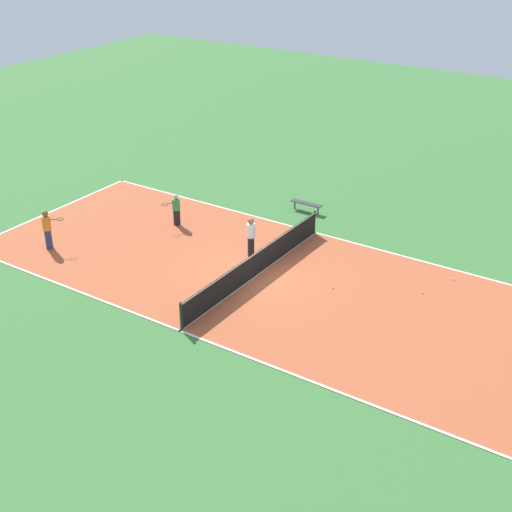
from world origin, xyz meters
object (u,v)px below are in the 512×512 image
object	(u,v)px
player_center_orange	(47,227)
tennis_ball_midcourt	(454,279)
bench	(306,204)
tennis_ball_far_baseline	(423,293)
tennis_ball_left_sideline	(333,288)
player_far_white	(251,234)
tennis_net	(256,263)
player_far_green	(176,208)

from	to	relation	value
player_center_orange	tennis_ball_midcourt	size ratio (longest dim) A/B	26.16
bench	player_center_orange	bearing A→B (deg)	-127.02
tennis_ball_far_baseline	tennis_ball_left_sideline	xyz separation A→B (m)	(1.53, -3.08, 0.00)
player_far_white	tennis_ball_far_baseline	xyz separation A→B (m)	(-0.97, 7.32, -0.98)
player_center_orange	tennis_ball_midcourt	xyz separation A→B (m)	(-6.91, 15.63, -1.00)
tennis_ball_far_baseline	player_far_white	bearing A→B (deg)	-82.42
bench	tennis_ball_midcourt	xyz separation A→B (m)	(2.75, 8.35, -0.33)
tennis_net	player_far_white	size ratio (longest dim) A/B	5.49
bench	tennis_ball_left_sideline	bearing A→B (deg)	-52.24
tennis_ball_far_baseline	tennis_ball_midcourt	world-z (taller)	same
tennis_ball_far_baseline	tennis_ball_midcourt	size ratio (longest dim) A/B	1.00
player_far_green	player_center_orange	xyz separation A→B (m)	(4.95, -3.06, 0.17)
player_far_white	tennis_ball_midcourt	world-z (taller)	player_far_white
player_far_white	tennis_ball_far_baseline	distance (m)	7.45
bench	player_center_orange	size ratio (longest dim) A/B	0.90
bench	tennis_ball_far_baseline	distance (m)	8.94
bench	player_far_white	size ratio (longest dim) A/B	0.90
tennis_ball_left_sideline	tennis_ball_midcourt	bearing A→B (deg)	131.33
tennis_ball_midcourt	player_far_white	bearing A→B (deg)	-71.21
bench	tennis_ball_midcourt	world-z (taller)	bench
tennis_net	player_far_green	size ratio (longest dim) A/B	6.36
tennis_ball_midcourt	tennis_ball_far_baseline	bearing A→B (deg)	-19.78
player_far_green	tennis_net	bearing A→B (deg)	90.44
tennis_net	bench	distance (m)	6.95
tennis_net	bench	size ratio (longest dim) A/B	6.07
tennis_net	player_center_orange	bearing A→B (deg)	-71.93
bench	player_center_orange	world-z (taller)	player_center_orange
tennis_net	tennis_ball_far_baseline	world-z (taller)	tennis_net
player_center_orange	tennis_ball_midcourt	distance (m)	17.12
player_far_green	tennis_ball_far_baseline	distance (m)	11.99
tennis_net	tennis_ball_left_sideline	distance (m)	3.24
bench	player_center_orange	distance (m)	12.11
tennis_net	player_far_white	xyz separation A→B (m)	(-1.33, -1.13, 0.46)
bench	tennis_ball_far_baseline	world-z (taller)	bench
tennis_ball_far_baseline	bench	bearing A→B (deg)	-120.05
tennis_ball_far_baseline	player_center_orange	bearing A→B (deg)	-70.95
player_center_orange	tennis_ball_far_baseline	distance (m)	15.91
player_far_white	tennis_ball_midcourt	bearing A→B (deg)	155.79
tennis_net	tennis_ball_left_sideline	size ratio (longest dim) A/B	142.09
player_far_white	tennis_ball_left_sideline	world-z (taller)	player_far_white
tennis_net	player_center_orange	distance (m)	9.30
player_far_white	tennis_ball_left_sideline	size ratio (longest dim) A/B	25.89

